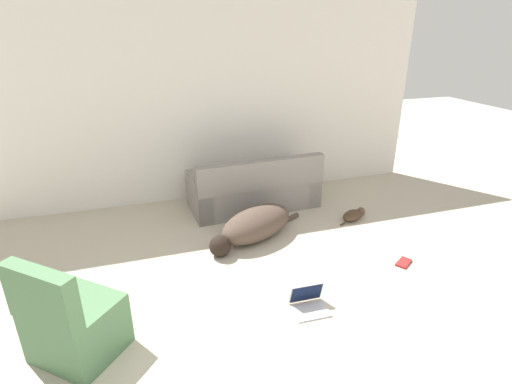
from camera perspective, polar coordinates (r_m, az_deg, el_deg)
The scene contains 7 objects.
wall_back at distance 5.70m, azimuth -8.03°, elevation 12.20°, with size 6.62×0.06×2.71m.
couch at distance 5.57m, azimuth -0.24°, elevation 0.31°, with size 1.79×0.87×0.78m.
dog at distance 4.77m, azimuth -0.19°, elevation -4.71°, with size 1.38×0.93×0.37m.
cat at distance 5.44m, azimuth 13.78°, elevation -3.19°, with size 0.49×0.32×0.13m.
laptop_open at distance 3.78m, azimuth 7.46°, elevation -15.13°, with size 0.33×0.29×0.22m.
book_red at distance 4.66m, azimuth 20.34°, elevation -9.44°, with size 0.24×0.21×0.02m.
side_chair at distance 3.46m, azimuth -24.81°, elevation -16.60°, with size 0.81×0.81×0.89m.
Camera 1 is at (-0.95, -1.65, 2.39)m, focal length 28.00 mm.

